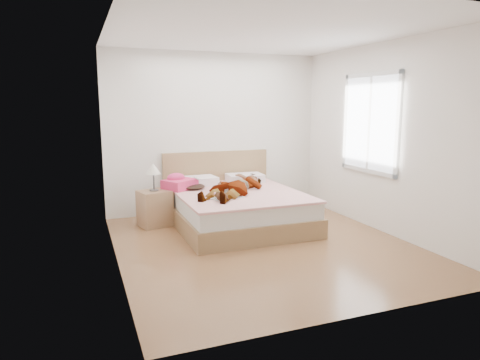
# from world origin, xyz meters

# --- Properties ---
(ground) EXTENTS (4.00, 4.00, 0.00)m
(ground) POSITION_xyz_m (0.00, 0.00, 0.00)
(ground) COLOR #542D1A
(ground) RESTS_ON ground
(woman) EXTENTS (1.62, 1.69, 0.23)m
(woman) POSITION_xyz_m (-0.00, 0.99, 0.63)
(woman) COLOR white
(woman) RESTS_ON bed
(hair) EXTENTS (0.52, 0.58, 0.07)m
(hair) POSITION_xyz_m (-0.57, 1.44, 0.55)
(hair) COLOR black
(hair) RESTS_ON bed
(phone) EXTENTS (0.09, 0.09, 0.05)m
(phone) POSITION_xyz_m (-0.50, 1.39, 0.67)
(phone) COLOR silver
(phone) RESTS_ON bed
(room_shell) EXTENTS (4.00, 4.00, 4.00)m
(room_shell) POSITION_xyz_m (1.77, 0.30, 1.50)
(room_shell) COLOR white
(room_shell) RESTS_ON ground
(bed) EXTENTS (1.80, 2.08, 1.00)m
(bed) POSITION_xyz_m (0.00, 1.04, 0.28)
(bed) COLOR brown
(bed) RESTS_ON ground
(towel) EXTENTS (0.58, 0.55, 0.24)m
(towel) POSITION_xyz_m (-0.75, 1.46, 0.61)
(towel) COLOR #EA3F65
(towel) RESTS_ON bed
(magazine) EXTENTS (0.51, 0.42, 0.03)m
(magazine) POSITION_xyz_m (-0.29, 0.60, 0.52)
(magazine) COLOR white
(magazine) RESTS_ON bed
(coffee_mug) EXTENTS (0.11, 0.09, 0.08)m
(coffee_mug) POSITION_xyz_m (-0.23, 0.78, 0.55)
(coffee_mug) COLOR white
(coffee_mug) RESTS_ON bed
(plush_toy) EXTENTS (0.18, 0.24, 0.12)m
(plush_toy) POSITION_xyz_m (-0.42, 0.44, 0.57)
(plush_toy) COLOR black
(plush_toy) RESTS_ON bed
(nightstand) EXTENTS (0.51, 0.48, 0.93)m
(nightstand) POSITION_xyz_m (-1.14, 1.38, 0.31)
(nightstand) COLOR brown
(nightstand) RESTS_ON ground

